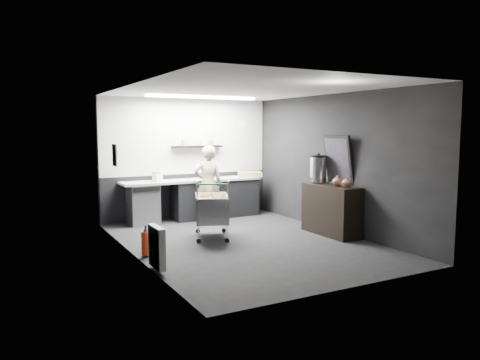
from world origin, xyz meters
TOP-DOWN VIEW (x-y plane):
  - floor at (0.00, 0.00)m, footprint 5.50×5.50m
  - ceiling at (0.00, 0.00)m, footprint 5.50×5.50m
  - wall_back at (0.00, 2.75)m, footprint 5.50×0.00m
  - wall_front at (0.00, -2.75)m, footprint 5.50×0.00m
  - wall_left at (-2.00, 0.00)m, footprint 0.00×5.50m
  - wall_right at (2.00, 0.00)m, footprint 0.00×5.50m
  - kitchen_wall_panel at (0.00, 2.73)m, footprint 3.95×0.02m
  - dado_panel at (0.00, 2.73)m, footprint 3.95×0.02m
  - floating_shelf at (0.20, 2.62)m, footprint 1.20×0.22m
  - wall_clock at (1.40, 2.72)m, footprint 0.20×0.03m
  - poster at (-1.98, 1.30)m, footprint 0.02×0.30m
  - poster_red_band at (-1.98, 1.30)m, footprint 0.02×0.22m
  - radiator at (-1.94, -0.90)m, footprint 0.10×0.50m
  - ceiling_strip at (0.00, 1.85)m, footprint 2.40×0.20m
  - prep_counter at (0.14, 2.42)m, footprint 3.20×0.61m
  - person at (0.16, 1.97)m, footprint 0.69×0.55m
  - shopping_cart at (-0.39, 0.60)m, footprint 0.93×1.19m
  - sideboard at (1.75, -0.21)m, footprint 0.54×1.27m
  - fire_extinguisher at (-1.85, -0.07)m, footprint 0.14×0.14m
  - cardboard_box at (1.43, 2.37)m, footprint 0.65×0.58m
  - pink_tub at (-0.82, 2.42)m, footprint 0.22×0.22m
  - white_container at (-0.83, 2.37)m, footprint 0.21×0.19m

SIDE VIEW (x-z plane):
  - floor at x=0.00m, z-range 0.00..0.00m
  - fire_extinguisher at x=-1.85m, z-range -0.01..0.47m
  - radiator at x=-1.94m, z-range 0.05..0.65m
  - prep_counter at x=0.14m, z-range 0.01..0.91m
  - dado_panel at x=0.00m, z-range 0.00..1.00m
  - shopping_cart at x=-0.39m, z-range -0.02..1.05m
  - sideboard at x=1.75m, z-range -0.35..1.55m
  - person at x=0.16m, z-range 0.00..1.67m
  - cardboard_box at x=1.43m, z-range 0.90..1.01m
  - white_container at x=-0.83m, z-range 0.90..1.05m
  - pink_tub at x=-0.82m, z-range 0.90..1.12m
  - wall_back at x=0.00m, z-range -1.40..4.10m
  - wall_front at x=0.00m, z-range -1.40..4.10m
  - wall_left at x=-2.00m, z-range -1.40..4.10m
  - wall_right at x=2.00m, z-range -1.40..4.10m
  - poster at x=-1.98m, z-range 1.35..1.75m
  - floating_shelf at x=0.20m, z-range 1.60..1.64m
  - poster_red_band at x=-1.98m, z-range 1.57..1.67m
  - kitchen_wall_panel at x=0.00m, z-range 1.00..2.70m
  - wall_clock at x=1.40m, z-range 2.05..2.25m
  - ceiling_strip at x=0.00m, z-range 2.65..2.69m
  - ceiling at x=0.00m, z-range 2.70..2.70m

